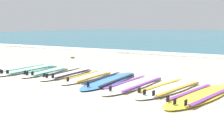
{
  "coord_description": "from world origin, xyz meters",
  "views": [
    {
      "loc": [
        4.08,
        -5.59,
        1.44
      ],
      "look_at": [
        0.34,
        1.02,
        0.25
      ],
      "focal_mm": 43.16,
      "sensor_mm": 36.0,
      "label": 1
    }
  ],
  "objects_px": {
    "surfboard_6": "(170,88)",
    "surfboard_4": "(110,80)",
    "surfboard_0": "(28,70)",
    "surfboard_1": "(46,72)",
    "surfboard_3": "(88,77)",
    "surfboard_2": "(68,74)",
    "surfboard_7": "(201,95)",
    "surfboard_5": "(135,84)"
  },
  "relations": [
    {
      "from": "surfboard_2",
      "to": "surfboard_7",
      "type": "distance_m",
      "value": 3.89
    },
    {
      "from": "surfboard_3",
      "to": "surfboard_4",
      "type": "distance_m",
      "value": 0.74
    },
    {
      "from": "surfboard_1",
      "to": "surfboard_5",
      "type": "height_order",
      "value": "same"
    },
    {
      "from": "surfboard_6",
      "to": "surfboard_3",
      "type": "bearing_deg",
      "value": 175.96
    },
    {
      "from": "surfboard_6",
      "to": "surfboard_7",
      "type": "xyz_separation_m",
      "value": [
        0.74,
        -0.33,
        -0.0
      ]
    },
    {
      "from": "surfboard_0",
      "to": "surfboard_1",
      "type": "distance_m",
      "value": 0.79
    },
    {
      "from": "surfboard_0",
      "to": "surfboard_6",
      "type": "relative_size",
      "value": 0.98
    },
    {
      "from": "surfboard_0",
      "to": "surfboard_3",
      "type": "height_order",
      "value": "same"
    },
    {
      "from": "surfboard_4",
      "to": "surfboard_5",
      "type": "height_order",
      "value": "same"
    },
    {
      "from": "surfboard_5",
      "to": "surfboard_2",
      "type": "bearing_deg",
      "value": 172.97
    },
    {
      "from": "surfboard_0",
      "to": "surfboard_3",
      "type": "bearing_deg",
      "value": -1.28
    },
    {
      "from": "surfboard_3",
      "to": "surfboard_5",
      "type": "distance_m",
      "value": 1.49
    },
    {
      "from": "surfboard_1",
      "to": "surfboard_2",
      "type": "height_order",
      "value": "same"
    },
    {
      "from": "surfboard_0",
      "to": "surfboard_1",
      "type": "relative_size",
      "value": 1.24
    },
    {
      "from": "surfboard_1",
      "to": "surfboard_2",
      "type": "relative_size",
      "value": 0.92
    },
    {
      "from": "surfboard_4",
      "to": "surfboard_6",
      "type": "distance_m",
      "value": 1.61
    },
    {
      "from": "surfboard_1",
      "to": "surfboard_6",
      "type": "height_order",
      "value": "same"
    },
    {
      "from": "surfboard_4",
      "to": "surfboard_5",
      "type": "distance_m",
      "value": 0.75
    },
    {
      "from": "surfboard_0",
      "to": "surfboard_4",
      "type": "height_order",
      "value": "same"
    },
    {
      "from": "surfboard_0",
      "to": "surfboard_1",
      "type": "bearing_deg",
      "value": -2.38
    },
    {
      "from": "surfboard_5",
      "to": "surfboard_0",
      "type": "bearing_deg",
      "value": 176.34
    },
    {
      "from": "surfboard_5",
      "to": "surfboard_6",
      "type": "distance_m",
      "value": 0.86
    },
    {
      "from": "surfboard_3",
      "to": "surfboard_6",
      "type": "height_order",
      "value": "same"
    },
    {
      "from": "surfboard_1",
      "to": "surfboard_4",
      "type": "distance_m",
      "value": 2.27
    },
    {
      "from": "surfboard_0",
      "to": "surfboard_4",
      "type": "xyz_separation_m",
      "value": [
        3.06,
        -0.13,
        -0.0
      ]
    },
    {
      "from": "surfboard_0",
      "to": "surfboard_5",
      "type": "relative_size",
      "value": 0.97
    },
    {
      "from": "surfboard_5",
      "to": "surfboard_1",
      "type": "bearing_deg",
      "value": 176.0
    },
    {
      "from": "surfboard_6",
      "to": "surfboard_4",
      "type": "bearing_deg",
      "value": 176.76
    },
    {
      "from": "surfboard_0",
      "to": "surfboard_5",
      "type": "height_order",
      "value": "same"
    },
    {
      "from": "surfboard_2",
      "to": "surfboard_0",
      "type": "bearing_deg",
      "value": -178.78
    },
    {
      "from": "surfboard_2",
      "to": "surfboard_7",
      "type": "height_order",
      "value": "same"
    },
    {
      "from": "surfboard_3",
      "to": "surfboard_4",
      "type": "height_order",
      "value": "same"
    },
    {
      "from": "surfboard_3",
      "to": "surfboard_4",
      "type": "relative_size",
      "value": 0.85
    },
    {
      "from": "surfboard_2",
      "to": "surfboard_3",
      "type": "distance_m",
      "value": 0.77
    },
    {
      "from": "surfboard_1",
      "to": "surfboard_6",
      "type": "relative_size",
      "value": 0.79
    },
    {
      "from": "surfboard_1",
      "to": "surfboard_4",
      "type": "xyz_separation_m",
      "value": [
        2.27,
        -0.09,
        -0.0
      ]
    },
    {
      "from": "surfboard_2",
      "to": "surfboard_3",
      "type": "xyz_separation_m",
      "value": [
        0.76,
        -0.09,
        -0.0
      ]
    },
    {
      "from": "surfboard_3",
      "to": "surfboard_6",
      "type": "bearing_deg",
      "value": -4.04
    },
    {
      "from": "surfboard_1",
      "to": "surfboard_6",
      "type": "bearing_deg",
      "value": -2.72
    },
    {
      "from": "surfboard_1",
      "to": "surfboard_7",
      "type": "bearing_deg",
      "value": -6.3
    },
    {
      "from": "surfboard_1",
      "to": "surfboard_7",
      "type": "distance_m",
      "value": 4.64
    },
    {
      "from": "surfboard_1",
      "to": "surfboard_3",
      "type": "relative_size",
      "value": 0.93
    }
  ]
}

